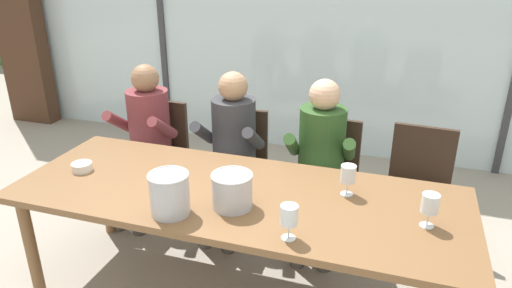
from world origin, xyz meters
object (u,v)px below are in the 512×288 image
at_px(ice_bucket_primary, 170,193).
at_px(dining_table, 237,202).
at_px(chair_center, 326,171).
at_px(wine_glass_center_pour, 289,216).
at_px(chair_right_of_center, 418,182).
at_px(person_olive_shirt, 320,155).
at_px(chair_near_curtain, 159,148).
at_px(person_maroon_top, 145,133).
at_px(wine_glass_by_left_taster, 430,205).
at_px(ice_bucket_secondary, 232,190).
at_px(tasting_bowl, 82,167).
at_px(person_charcoal_jacket, 231,144).
at_px(wine_glass_near_bucket, 348,174).
at_px(chair_left_of_center, 237,159).

bearing_deg(ice_bucket_primary, dining_table, 52.75).
height_order(chair_center, wine_glass_center_pour, wine_glass_center_pour).
distance_m(chair_right_of_center, wine_glass_center_pour, 1.43).
distance_m(chair_center, person_olive_shirt, 0.22).
relative_size(chair_near_curtain, person_maroon_top, 0.73).
xyz_separation_m(chair_right_of_center, wine_glass_by_left_taster, (0.02, -0.94, 0.34)).
xyz_separation_m(chair_center, ice_bucket_primary, (-0.60, -1.19, 0.33)).
xyz_separation_m(chair_near_curtain, person_maroon_top, (-0.03, -0.13, 0.17)).
distance_m(dining_table, ice_bucket_secondary, 0.23).
bearing_deg(chair_near_curtain, chair_center, 2.98).
xyz_separation_m(person_olive_shirt, wine_glass_center_pour, (0.06, -1.09, 0.16)).
height_order(person_olive_shirt, ice_bucket_primary, person_olive_shirt).
bearing_deg(person_maroon_top, tasting_bowl, -86.14).
relative_size(person_charcoal_jacket, tasting_bowl, 9.65).
bearing_deg(chair_center, chair_right_of_center, 7.10).
bearing_deg(wine_glass_center_pour, person_maroon_top, 142.44).
bearing_deg(wine_glass_near_bucket, chair_left_of_center, 142.50).
height_order(person_charcoal_jacket, ice_bucket_secondary, person_charcoal_jacket).
xyz_separation_m(chair_center, person_charcoal_jacket, (-0.68, -0.13, 0.17)).
xyz_separation_m(chair_right_of_center, tasting_bowl, (-1.98, -0.95, 0.24)).
bearing_deg(person_charcoal_jacket, chair_center, 9.95).
distance_m(person_charcoal_jacket, wine_glass_near_bucket, 1.09).
distance_m(ice_bucket_secondary, wine_glass_near_bucket, 0.64).
xyz_separation_m(person_charcoal_jacket, ice_bucket_secondary, (0.36, -0.90, 0.14)).
relative_size(chair_left_of_center, tasting_bowl, 7.06).
distance_m(person_maroon_top, ice_bucket_primary, 1.33).
bearing_deg(person_maroon_top, chair_near_curtain, 75.42).
xyz_separation_m(ice_bucket_primary, ice_bucket_secondary, (0.28, 0.16, -0.02)).
xyz_separation_m(chair_left_of_center, tasting_bowl, (-0.67, -0.90, 0.24)).
bearing_deg(chair_center, wine_glass_by_left_taster, -50.08).
relative_size(ice_bucket_secondary, wine_glass_center_pour, 1.26).
distance_m(ice_bucket_primary, tasting_bowl, 0.80).
relative_size(chair_near_curtain, tasting_bowl, 7.06).
xyz_separation_m(person_maroon_top, wine_glass_near_bucket, (1.62, -0.58, 0.17)).
distance_m(chair_left_of_center, person_charcoal_jacket, 0.21).
height_order(dining_table, chair_right_of_center, chair_right_of_center).
distance_m(dining_table, chair_near_curtain, 1.33).
height_order(chair_center, tasting_bowl, chair_center).
distance_m(chair_near_curtain, wine_glass_by_left_taster, 2.22).
height_order(chair_center, wine_glass_near_bucket, wine_glass_near_bucket).
distance_m(chair_left_of_center, person_olive_shirt, 0.68).
relative_size(chair_right_of_center, ice_bucket_secondary, 3.97).
height_order(person_maroon_top, person_olive_shirt, same).
bearing_deg(person_olive_shirt, chair_left_of_center, 164.55).
xyz_separation_m(person_maroon_top, ice_bucket_secondary, (1.06, -0.90, 0.14)).
bearing_deg(wine_glass_center_pour, ice_bucket_primary, 177.07).
bearing_deg(chair_near_curtain, chair_right_of_center, 3.70).
xyz_separation_m(ice_bucket_primary, wine_glass_by_left_taster, (1.25, 0.28, 0.00)).
relative_size(wine_glass_by_left_taster, wine_glass_center_pour, 1.00).
bearing_deg(person_olive_shirt, ice_bucket_primary, -123.71).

